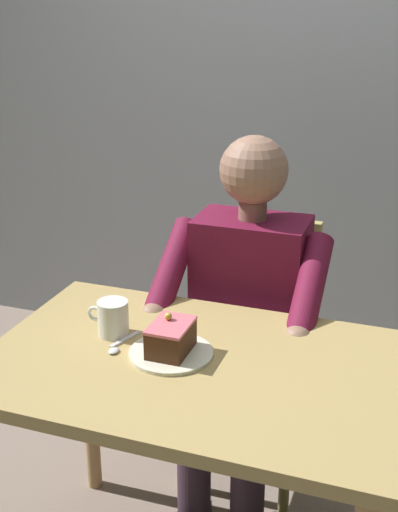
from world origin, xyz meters
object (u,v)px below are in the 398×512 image
(dining_table, at_px, (193,393))
(coffee_cup, at_px, (113,317))
(chair, at_px, (256,336))
(cake_slice, at_px, (171,337))
(dessert_spoon, at_px, (119,345))
(seated_person, at_px, (243,320))

(dining_table, distance_m, coffee_cup, 0.30)
(coffee_cup, bearing_deg, dining_table, 166.53)
(dining_table, bearing_deg, chair, -90.00)
(chair, relative_size, cake_slice, 6.75)
(chair, bearing_deg, cake_slice, 84.17)
(dining_table, relative_size, dessert_spoon, 7.64)
(chair, distance_m, cake_slice, 0.71)
(seated_person, bearing_deg, chair, -90.00)
(seated_person, relative_size, dessert_spoon, 8.73)
(seated_person, height_order, cake_slice, seated_person)
(dining_table, height_order, cake_slice, cake_slice)
(seated_person, bearing_deg, coffee_cup, 57.93)
(chair, xyz_separation_m, dessert_spoon, (0.21, 0.64, 0.26))
(dining_table, distance_m, chair, 0.66)
(chair, bearing_deg, coffee_cup, 66.23)
(chair, bearing_deg, dessert_spoon, 71.78)
(dining_table, bearing_deg, cake_slice, -8.82)
(seated_person, distance_m, dessert_spoon, 0.53)
(chair, bearing_deg, dining_table, 90.00)
(dining_table, xyz_separation_m, cake_slice, (0.06, -0.01, 0.15))
(chair, distance_m, coffee_cup, 0.71)
(dining_table, distance_m, dessert_spoon, 0.23)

